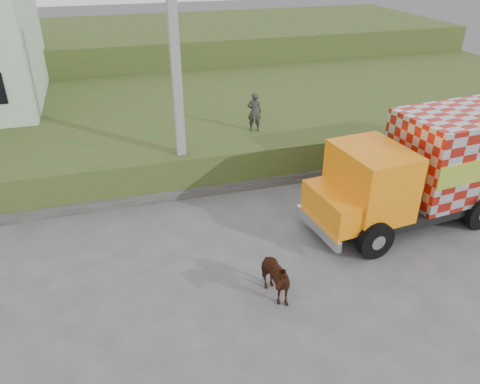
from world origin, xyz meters
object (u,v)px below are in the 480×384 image
object	(u,v)px
utility_pole	(177,81)
pedestrian	(254,112)
cargo_truck	(440,166)
cow	(272,277)

from	to	relation	value
utility_pole	pedestrian	size ratio (longest dim) A/B	5.29
utility_pole	cargo_truck	distance (m)	8.83
cow	pedestrian	world-z (taller)	pedestrian
utility_pole	pedestrian	world-z (taller)	utility_pole
utility_pole	pedestrian	distance (m)	3.88
cargo_truck	pedestrian	distance (m)	6.95
utility_pole	cargo_truck	bearing A→B (deg)	-27.70
utility_pole	cargo_truck	size ratio (longest dim) A/B	1.00
cargo_truck	cow	size ratio (longest dim) A/B	5.39
pedestrian	cargo_truck	bearing A→B (deg)	149.57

